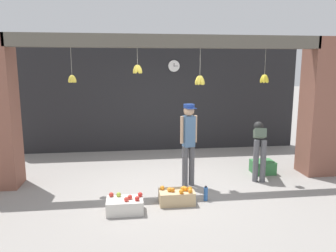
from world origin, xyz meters
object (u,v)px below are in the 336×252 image
Objects in this scene: worker_stooping at (259,143)px; fruit_crate_oranges at (177,196)px; wall_clock at (174,66)px; produce_box_green at (263,167)px; water_bottle at (206,194)px; shopkeeper at (189,139)px; fruit_crate_apples at (125,205)px.

worker_stooping is 2.24m from fruit_crate_oranges.
worker_stooping is at bearing -61.16° from wall_clock.
worker_stooping is 3.28m from wall_clock.
water_bottle is (-1.57, -1.29, -0.01)m from produce_box_green.
shopkeeper is 6.11× the size of water_bottle.
worker_stooping is at bearing -128.83° from produce_box_green.
produce_box_green is (2.94, 1.58, 0.02)m from fruit_crate_apples.
shopkeeper is 1.43× the size of worker_stooping.
fruit_crate_oranges is at bearing 52.01° from shopkeeper.
worker_stooping is 1.80m from water_bottle.
fruit_crate_apples is (-2.72, -1.31, -0.62)m from worker_stooping.
worker_stooping is 0.70m from produce_box_green.
water_bottle is at bearing -140.60° from produce_box_green.
shopkeeper is at bearing -92.47° from wall_clock.
fruit_crate_oranges is at bearing -97.36° from wall_clock.
produce_box_green is 2.03m from water_bottle.
shopkeeper is at bearing 66.86° from fruit_crate_oranges.
wall_clock is (-1.61, 2.26, 2.15)m from produce_box_green.
water_bottle is at bearing 12.13° from fruit_crate_apples.
fruit_crate_oranges is at bearing 15.45° from fruit_crate_apples.
shopkeeper is 3.11m from wall_clock.
fruit_crate_oranges is 0.90m from fruit_crate_apples.
worker_stooping reaches higher than fruit_crate_apples.
shopkeeper is at bearing -151.80° from worker_stooping.
wall_clock is (-0.04, 3.55, 2.16)m from water_bottle.
fruit_crate_oranges reaches higher than fruit_crate_apples.
shopkeeper is 2.76× the size of fruit_crate_apples.
fruit_crate_apples is (-0.86, -0.24, -0.01)m from fruit_crate_oranges.
produce_box_green is 1.78× the size of water_bottle.
fruit_crate_apples is at bearing -136.01° from worker_stooping.
produce_box_green is (0.22, 0.27, -0.60)m from worker_stooping.
fruit_crate_oranges is 1.02× the size of fruit_crate_apples.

